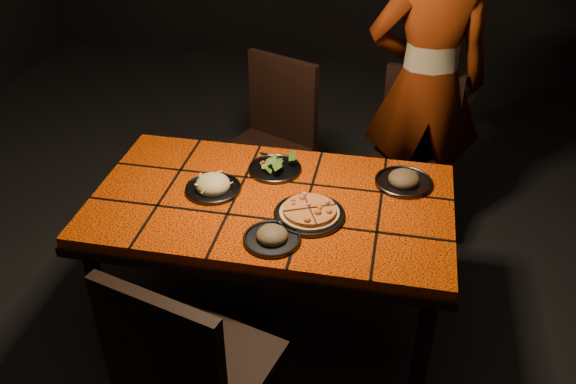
% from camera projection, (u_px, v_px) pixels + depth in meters
% --- Properties ---
extents(room_shell, '(6.04, 7.04, 3.08)m').
position_uv_depth(room_shell, '(268.00, 36.00, 2.30)').
color(room_shell, black).
rests_on(room_shell, ground).
extents(dining_table, '(1.62, 0.92, 0.75)m').
position_uv_depth(dining_table, '(272.00, 213.00, 2.76)').
color(dining_table, '#E44607').
rests_on(dining_table, ground).
extents(chair_near, '(0.58, 0.58, 1.04)m').
position_uv_depth(chair_near, '(187.00, 369.00, 2.12)').
color(chair_near, black).
rests_on(chair_near, ground).
extents(chair_far_left, '(0.60, 0.60, 1.02)m').
position_uv_depth(chair_far_left, '(272.00, 134.00, 3.56)').
color(chair_far_left, black).
rests_on(chair_far_left, ground).
extents(chair_far_right, '(0.54, 0.54, 0.98)m').
position_uv_depth(chair_far_right, '(413.00, 145.00, 3.50)').
color(chair_far_right, black).
rests_on(chair_far_right, ground).
extents(diner, '(0.72, 0.52, 1.83)m').
position_uv_depth(diner, '(426.00, 85.00, 3.33)').
color(diner, brown).
rests_on(diner, ground).
extents(plate_pizza, '(0.34, 0.34, 0.04)m').
position_uv_depth(plate_pizza, '(309.00, 213.00, 2.60)').
color(plate_pizza, '#343539').
rests_on(plate_pizza, dining_table).
extents(plate_pasta, '(0.26, 0.26, 0.08)m').
position_uv_depth(plate_pasta, '(213.00, 186.00, 2.76)').
color(plate_pasta, '#343539').
rests_on(plate_pasta, dining_table).
extents(plate_salad, '(0.26, 0.26, 0.07)m').
position_uv_depth(plate_salad, '(275.00, 166.00, 2.90)').
color(plate_salad, '#343539').
rests_on(plate_salad, dining_table).
extents(plate_mushroom_a, '(0.24, 0.24, 0.08)m').
position_uv_depth(plate_mushroom_a, '(272.00, 236.00, 2.46)').
color(plate_mushroom_a, '#343539').
rests_on(plate_mushroom_a, dining_table).
extents(plate_mushroom_b, '(0.27, 0.27, 0.09)m').
position_uv_depth(plate_mushroom_b, '(404.00, 180.00, 2.81)').
color(plate_mushroom_b, '#343539').
rests_on(plate_mushroom_b, dining_table).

